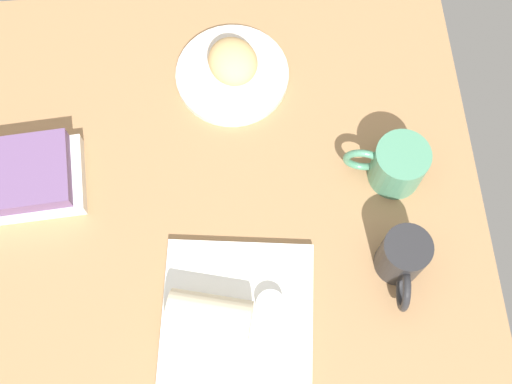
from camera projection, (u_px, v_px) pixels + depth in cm
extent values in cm
cube|color=#9E754C|center=(159.00, 218.00, 115.51)|extent=(110.00, 90.00, 4.00)
cylinder|color=silver|center=(232.00, 75.00, 122.18)|extent=(20.35, 20.35, 1.40)
ellipsoid|color=tan|center=(233.00, 61.00, 118.95)|extent=(11.49, 12.01, 5.91)
cube|color=white|center=(237.00, 315.00, 106.86)|extent=(26.31, 26.31, 1.60)
cylinder|color=silver|center=(270.00, 305.00, 105.50)|extent=(4.51, 4.51, 2.27)
cylinder|color=#B86321|center=(270.00, 304.00, 104.72)|extent=(3.69, 3.69, 0.40)
cylinder|color=beige|center=(209.00, 317.00, 102.53)|extent=(13.95, 9.72, 6.89)
cube|color=silver|center=(20.00, 182.00, 113.96)|extent=(22.27, 14.73, 3.14)
cube|color=#6B4C7A|center=(12.00, 175.00, 111.05)|extent=(19.62, 14.13, 3.11)
cylinder|color=#262628|center=(403.00, 255.00, 106.17)|extent=(7.61, 7.61, 9.60)
cylinder|color=olive|center=(408.00, 248.00, 102.23)|extent=(6.24, 6.24, 0.40)
torus|color=#262628|center=(403.00, 289.00, 104.28)|extent=(2.12, 7.06, 6.96)
cylinder|color=#4C8C6B|center=(399.00, 165.00, 111.88)|extent=(9.00, 9.00, 8.97)
cylinder|color=olive|center=(403.00, 156.00, 108.23)|extent=(7.38, 7.38, 0.40)
torus|color=#4C8C6B|center=(363.00, 160.00, 112.19)|extent=(6.68, 2.68, 6.58)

